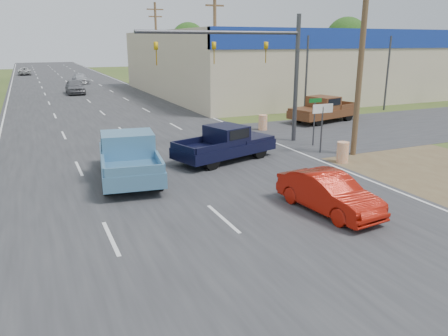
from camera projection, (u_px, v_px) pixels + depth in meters
name	position (u px, v px, depth m)	size (l,w,h in m)	color
main_road	(89.00, 101.00, 42.23)	(15.00, 180.00, 0.02)	#2D2D30
cross_road	(146.00, 151.00, 22.95)	(120.00, 10.00, 0.02)	#2D2D30
dirt_verge	(422.00, 166.00, 20.25)	(8.00, 18.00, 0.01)	brown
big_box_store	(355.00, 60.00, 53.81)	(50.00, 28.10, 6.60)	#B7A88C
utility_pole_1	(362.00, 47.00, 20.81)	(2.00, 0.28, 10.00)	#4C3823
utility_pole_2	(215.00, 45.00, 36.59)	(2.00, 0.28, 10.00)	#4C3823
utility_pole_3	(156.00, 44.00, 52.37)	(2.00, 0.28, 10.00)	#4C3823
tree_3	(346.00, 38.00, 88.39)	(8.40, 8.40, 10.40)	#422D19
tree_5	(188.00, 40.00, 100.58)	(7.98, 7.98, 9.88)	#422D19
barrel_0	(343.00, 152.00, 20.69)	(0.56, 0.56, 1.00)	orange
barrel_1	(263.00, 123.00, 28.30)	(0.56, 0.56, 1.00)	orange
lane_sign	(322.00, 116.00, 22.13)	(1.20, 0.08, 2.52)	#3F3F44
street_name_sign	(314.00, 117.00, 23.76)	(0.80, 0.08, 2.61)	#3F3F44
signal_mast	(254.00, 56.00, 23.02)	(9.12, 0.40, 7.00)	#3F3F44
red_convertible	(329.00, 193.00, 14.63)	(1.39, 3.99, 1.32)	#961206
blue_pickup	(128.00, 155.00, 18.23)	(3.05, 6.16, 1.96)	black
navy_pickup	(227.00, 143.00, 21.03)	(5.47, 3.40, 1.70)	black
brown_pickup	(323.00, 109.00, 31.12)	(5.82, 3.37, 1.82)	black
distant_car_grey	(75.00, 87.00, 47.81)	(1.86, 4.63, 1.58)	slate
distant_car_silver	(81.00, 79.00, 60.06)	(1.77, 4.37, 1.27)	#B2B2B7
distant_car_white	(25.00, 71.00, 75.30)	(2.10, 4.56, 1.27)	#B9B9B9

